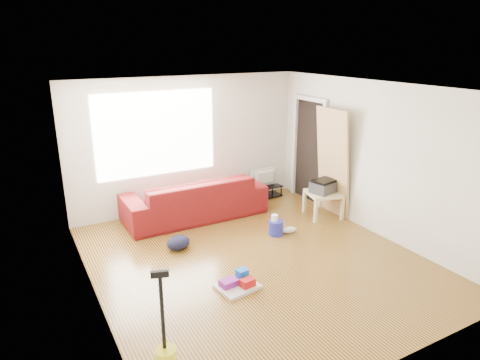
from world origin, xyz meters
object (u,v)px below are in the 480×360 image
tv_stand (266,191)px  cleaning_tray (238,283)px  side_table (323,196)px  bucket (276,234)px  backpack (179,249)px  sofa (195,216)px

tv_stand → cleaning_tray: 3.49m
tv_stand → side_table: bearing=-78.0°
side_table → tv_stand: bearing=105.3°
tv_stand → bucket: bearing=-120.1°
tv_stand → side_table: size_ratio=0.94×
bucket → cleaning_tray: bearing=-140.0°
cleaning_tray → backpack: bearing=101.7°
sofa → side_table: bearing=152.1°
sofa → bucket: size_ratio=10.37×
tv_stand → backpack: tv_stand is taller
bucket → backpack: bearing=169.8°
tv_stand → bucket: tv_stand is taller
cleaning_tray → backpack: 1.44m
bucket → backpack: size_ratio=0.65×
side_table → cleaning_tray: size_ratio=1.21×
backpack → sofa: bearing=38.7°
sofa → tv_stand: size_ratio=3.93×
cleaning_tray → backpack: (-0.29, 1.41, -0.06)m
side_table → cleaning_tray: side_table is taller
bucket → cleaning_tray: size_ratio=0.43×
tv_stand → side_table: 1.45m
cleaning_tray → bucket: bearing=40.0°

